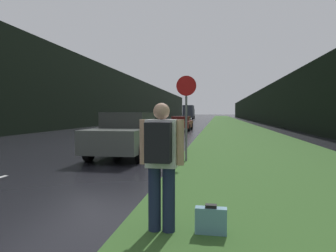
{
  "coord_description": "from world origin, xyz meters",
  "views": [
    {
      "loc": [
        5.19,
        0.39,
        1.56
      ],
      "look_at": [
        2.57,
        16.18,
        0.86
      ],
      "focal_mm": 32.0,
      "sensor_mm": 36.0,
      "label": 1
    }
  ],
  "objects": [
    {
      "name": "grass_verge",
      "position": [
        6.88,
        40.0,
        0.01
      ],
      "size": [
        6.0,
        240.0,
        0.02
      ],
      "primitive_type": "cube",
      "color": "#386028",
      "rests_on": "ground_plane"
    },
    {
      "name": "lane_stripe_c",
      "position": [
        0.0,
        12.52,
        0.0
      ],
      "size": [
        0.12,
        3.0,
        0.01
      ],
      "primitive_type": "cube",
      "color": "silver",
      "rests_on": "ground_plane"
    },
    {
      "name": "lane_stripe_d",
      "position": [
        0.0,
        19.52,
        0.0
      ],
      "size": [
        0.12,
        3.0,
        0.01
      ],
      "primitive_type": "cube",
      "color": "silver",
      "rests_on": "ground_plane"
    },
    {
      "name": "lane_stripe_e",
      "position": [
        0.0,
        26.52,
        0.0
      ],
      "size": [
        0.12,
        3.0,
        0.01
      ],
      "primitive_type": "cube",
      "color": "silver",
      "rests_on": "ground_plane"
    },
    {
      "name": "treeline_far_side",
      "position": [
        -9.88,
        50.0,
        3.8
      ],
      "size": [
        2.0,
        140.0,
        7.6
      ],
      "primitive_type": "cube",
      "color": "black",
      "rests_on": "ground_plane"
    },
    {
      "name": "treeline_near_side",
      "position": [
        12.88,
        50.0,
        2.65
      ],
      "size": [
        2.0,
        140.0,
        5.3
      ],
      "primitive_type": "cube",
      "color": "black",
      "rests_on": "ground_plane"
    },
    {
      "name": "stop_sign",
      "position": [
        4.2,
        9.91,
        1.66
      ],
      "size": [
        0.64,
        0.07,
        2.74
      ],
      "color": "slate",
      "rests_on": "ground_plane"
    },
    {
      "name": "hitchhiker_with_backpack",
      "position": [
        4.48,
        4.14,
        0.97
      ],
      "size": [
        0.59,
        0.41,
        1.69
      ],
      "rotation": [
        0.0,
        0.0,
        -0.01
      ],
      "color": "#1E2847",
      "rests_on": "ground_plane"
    },
    {
      "name": "suitcase",
      "position": [
        5.11,
        4.18,
        0.18
      ],
      "size": [
        0.4,
        0.14,
        0.4
      ],
      "rotation": [
        0.0,
        0.0,
        -0.01
      ],
      "color": "#6093A8",
      "rests_on": "ground_plane"
    },
    {
      "name": "car_passing_near",
      "position": [
        1.94,
        10.92,
        0.79
      ],
      "size": [
        1.92,
        4.54,
        1.58
      ],
      "rotation": [
        0.0,
        0.0,
        3.14
      ],
      "color": "#4C514C",
      "rests_on": "ground_plane"
    },
    {
      "name": "car_passing_far",
      "position": [
        1.94,
        27.15,
        0.65
      ],
      "size": [
        1.91,
        4.37,
        1.25
      ],
      "rotation": [
        0.0,
        0.0,
        3.14
      ],
      "color": "maroon",
      "rests_on": "ground_plane"
    },
    {
      "name": "delivery_truck",
      "position": [
        -1.94,
        75.16,
        1.78
      ],
      "size": [
        2.59,
        7.23,
        3.42
      ],
      "color": "black",
      "rests_on": "ground_plane"
    }
  ]
}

